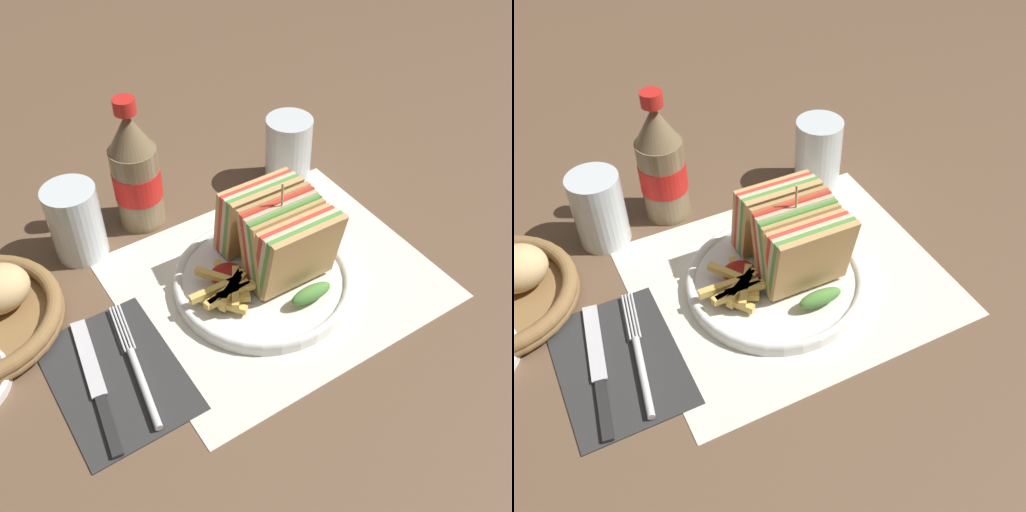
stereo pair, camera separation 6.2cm
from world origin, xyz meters
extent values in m
plane|color=brown|center=(0.00, 0.00, 0.00)|extent=(4.00, 4.00, 0.00)
cube|color=silver|center=(-0.01, 0.00, 0.00)|extent=(0.40, 0.34, 0.00)
cylinder|color=white|center=(-0.03, 0.00, 0.01)|extent=(0.23, 0.23, 0.01)
torus|color=white|center=(-0.03, 0.00, 0.01)|extent=(0.23, 0.23, 0.01)
cube|color=tan|center=(0.00, -0.05, 0.07)|extent=(0.11, 0.03, 0.10)
cube|color=#518E3D|center=(0.00, -0.04, 0.07)|extent=(0.11, 0.03, 0.10)
cube|color=beige|center=(0.00, -0.03, 0.07)|extent=(0.11, 0.03, 0.10)
cube|color=red|center=(0.00, -0.02, 0.07)|extent=(0.11, 0.03, 0.10)
cube|color=tan|center=(0.00, -0.02, 0.07)|extent=(0.11, 0.03, 0.10)
ellipsoid|color=#518E3D|center=(0.00, -0.07, 0.03)|extent=(0.06, 0.02, 0.02)
cube|color=tan|center=(0.00, -0.02, 0.07)|extent=(0.11, 0.03, 0.10)
cube|color=#518E3D|center=(0.00, -0.02, 0.07)|extent=(0.11, 0.03, 0.10)
cube|color=beige|center=(0.00, -0.01, 0.07)|extent=(0.11, 0.03, 0.10)
cube|color=red|center=(0.00, 0.00, 0.07)|extent=(0.11, 0.03, 0.10)
cube|color=tan|center=(0.00, 0.01, 0.07)|extent=(0.11, 0.03, 0.10)
ellipsoid|color=#518E3D|center=(0.00, -0.02, 0.03)|extent=(0.06, 0.02, 0.02)
cube|color=tan|center=(0.00, 0.04, 0.07)|extent=(0.11, 0.03, 0.10)
cube|color=#518E3D|center=(0.00, 0.05, 0.07)|extent=(0.11, 0.03, 0.10)
cube|color=beige|center=(0.00, 0.05, 0.07)|extent=(0.11, 0.03, 0.10)
cube|color=red|center=(0.00, 0.06, 0.07)|extent=(0.11, 0.03, 0.10)
cube|color=tan|center=(0.00, 0.07, 0.07)|extent=(0.11, 0.03, 0.10)
ellipsoid|color=#518E3D|center=(0.00, 0.02, 0.03)|extent=(0.06, 0.02, 0.02)
cylinder|color=tan|center=(0.00, 0.00, 0.09)|extent=(0.00, 0.00, 0.14)
cube|color=#E0B756|center=(-0.08, -0.01, 0.02)|extent=(0.05, 0.04, 0.01)
cube|color=#E0B756|center=(-0.08, 0.02, 0.02)|extent=(0.03, 0.06, 0.01)
cube|color=#E0B756|center=(-0.08, -0.02, 0.02)|extent=(0.05, 0.03, 0.01)
cube|color=#E0B756|center=(-0.10, -0.02, 0.02)|extent=(0.05, 0.06, 0.01)
cube|color=#E0B756|center=(-0.10, -0.01, 0.03)|extent=(0.05, 0.02, 0.01)
cube|color=#E0B756|center=(-0.08, -0.01, 0.03)|extent=(0.05, 0.04, 0.01)
cube|color=#E0B756|center=(-0.07, -0.02, 0.03)|extent=(0.06, 0.02, 0.01)
cube|color=#E0B756|center=(-0.07, -0.01, 0.03)|extent=(0.04, 0.06, 0.01)
cube|color=#E0B756|center=(-0.08, 0.02, 0.03)|extent=(0.04, 0.06, 0.01)
cube|color=#E0B756|center=(-0.10, 0.00, 0.03)|extent=(0.07, 0.01, 0.01)
cube|color=#E0B756|center=(-0.08, -0.01, 0.03)|extent=(0.05, 0.04, 0.01)
cube|color=#E0B756|center=(-0.09, -0.02, 0.03)|extent=(0.06, 0.01, 0.01)
ellipsoid|color=maroon|center=(-0.07, 0.02, 0.03)|extent=(0.04, 0.04, 0.02)
cube|color=#2D2D2D|center=(-0.25, -0.03, 0.00)|extent=(0.14, 0.20, 0.00)
cylinder|color=silver|center=(-0.23, -0.06, 0.01)|extent=(0.03, 0.11, 0.01)
cylinder|color=silver|center=(-0.22, 0.03, 0.01)|extent=(0.01, 0.07, 0.00)
cylinder|color=silver|center=(-0.22, 0.03, 0.01)|extent=(0.01, 0.07, 0.00)
cylinder|color=silver|center=(-0.21, 0.03, 0.01)|extent=(0.01, 0.07, 0.00)
cylinder|color=silver|center=(-0.21, 0.03, 0.01)|extent=(0.01, 0.07, 0.00)
cube|color=black|center=(-0.28, -0.08, 0.01)|extent=(0.02, 0.08, 0.00)
cube|color=silver|center=(-0.27, 0.01, 0.01)|extent=(0.04, 0.12, 0.00)
cylinder|color=#7A6647|center=(-0.10, 0.21, 0.06)|extent=(0.07, 0.07, 0.12)
cylinder|color=red|center=(-0.10, 0.21, 0.07)|extent=(0.07, 0.07, 0.04)
cone|color=#7A6647|center=(-0.10, 0.21, 0.15)|extent=(0.06, 0.06, 0.06)
cylinder|color=red|center=(-0.10, 0.21, 0.19)|extent=(0.03, 0.03, 0.02)
cylinder|color=silver|center=(0.14, 0.17, 0.05)|extent=(0.07, 0.07, 0.11)
cylinder|color=silver|center=(-0.20, 0.19, 0.05)|extent=(0.07, 0.07, 0.11)
cylinder|color=black|center=(-0.20, 0.19, 0.03)|extent=(0.06, 0.06, 0.06)
ellipsoid|color=tan|center=(-0.32, 0.14, 0.04)|extent=(0.08, 0.07, 0.06)
camera|label=1|loc=(-0.33, -0.45, 0.58)|focal=42.00mm
camera|label=2|loc=(-0.28, -0.48, 0.58)|focal=42.00mm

